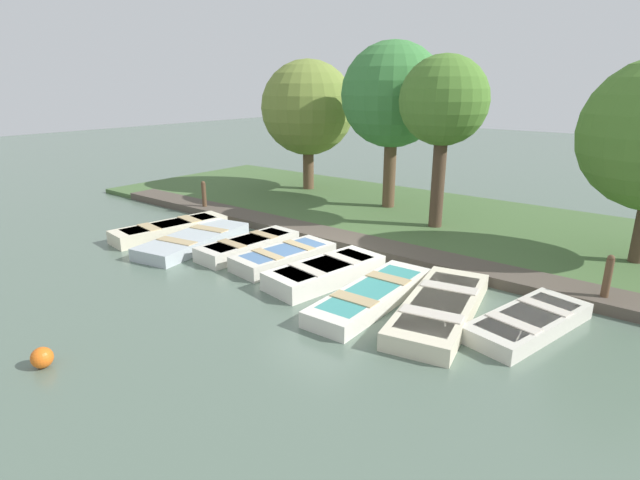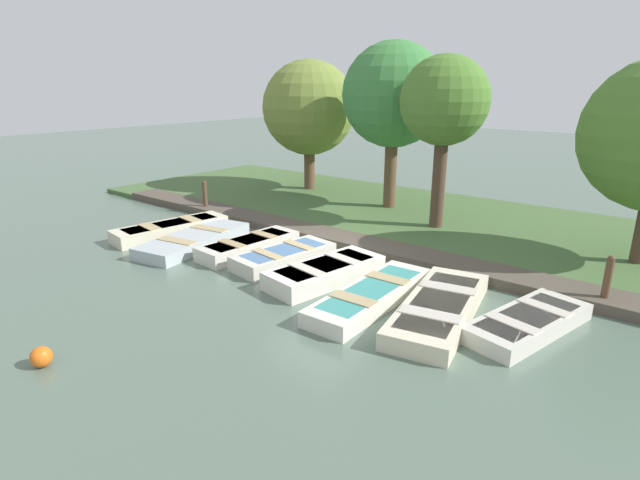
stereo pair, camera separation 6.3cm
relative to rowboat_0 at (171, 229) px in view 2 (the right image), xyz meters
name	(u,v)px [view 2 (the right image)]	position (x,y,z in m)	size (l,w,h in m)	color
ground_plane	(320,261)	(-0.98, 4.86, -0.20)	(80.00, 80.00, 0.00)	#566B5B
shore_bank	(414,218)	(-5.98, 4.86, -0.12)	(8.00, 24.00, 0.16)	#476638
dock_walkway	(354,242)	(-2.49, 4.86, -0.08)	(1.04, 20.27, 0.24)	#51473D
rowboat_0	(171,229)	(0.00, 0.00, 0.00)	(3.48, 1.45, 0.40)	beige
rowboat_1	(194,240)	(0.23, 1.38, -0.03)	(3.59, 1.83, 0.35)	#B2BCC1
rowboat_2	(249,245)	(-0.33, 2.97, 0.00)	(2.91, 1.18, 0.40)	beige
rowboat_3	(284,256)	(-0.27, 4.29, 0.00)	(2.77, 1.43, 0.40)	beige
rowboat_4	(325,272)	(-0.02, 5.79, 0.02)	(3.00, 1.59, 0.44)	silver
rowboat_5	(371,295)	(0.34, 7.27, -0.03)	(3.53, 1.10, 0.35)	silver
rowboat_6	(439,308)	(0.05, 8.64, -0.02)	(3.76, 1.89, 0.37)	beige
rowboat_7	(528,322)	(-0.45, 10.15, -0.04)	(2.95, 1.67, 0.33)	beige
mooring_post_near	(205,197)	(-2.36, -1.29, 0.37)	(0.15, 0.15, 1.13)	brown
mooring_post_far	(607,282)	(-2.36, 11.05, 0.37)	(0.15, 0.15, 1.13)	brown
buoy	(41,357)	(5.64, 4.46, -0.03)	(0.34, 0.34, 0.34)	orange
park_tree_far_left	(309,108)	(-7.23, -0.64, 3.17)	(3.67, 3.67, 5.22)	brown
park_tree_left	(394,96)	(-6.56, 3.54, 3.72)	(3.44, 3.44, 5.67)	brown
park_tree_center	(444,103)	(-5.26, 5.97, 3.59)	(2.54, 2.54, 5.12)	#4C3828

